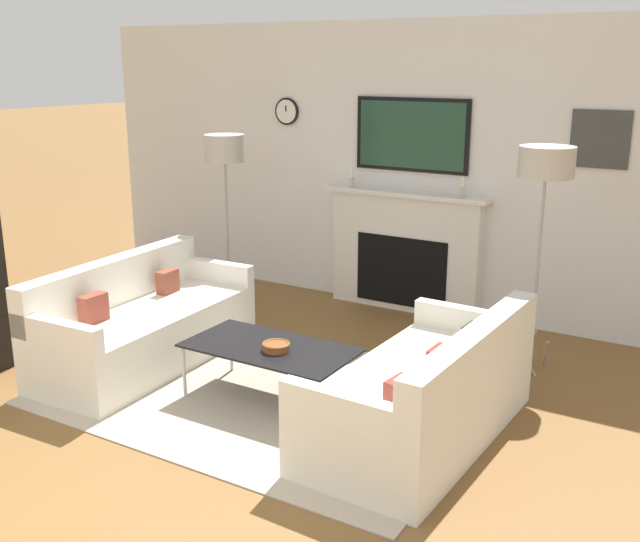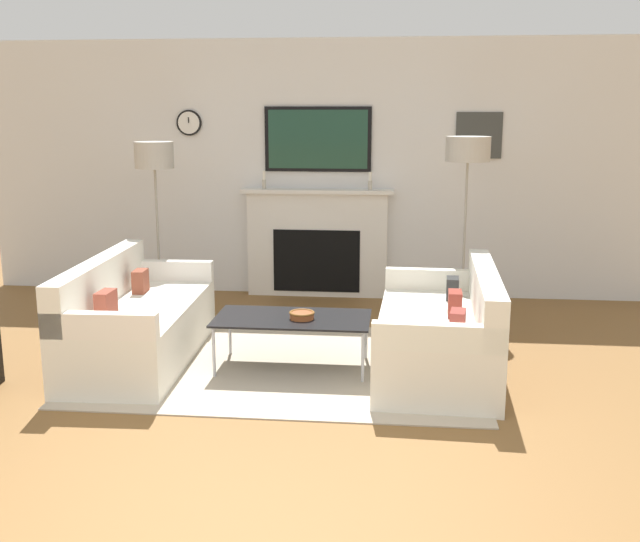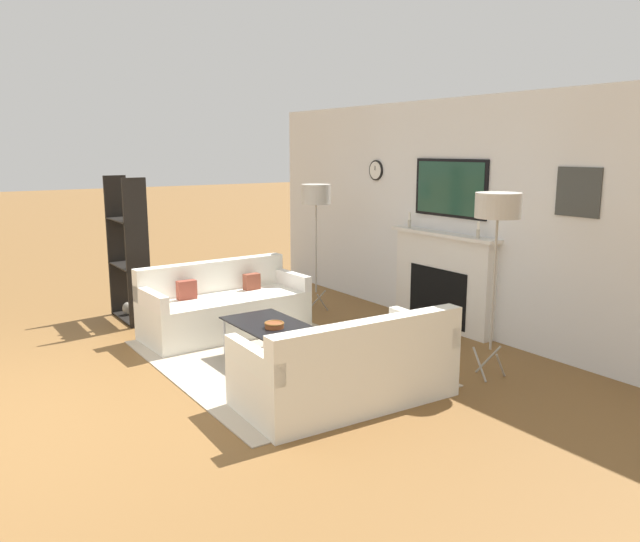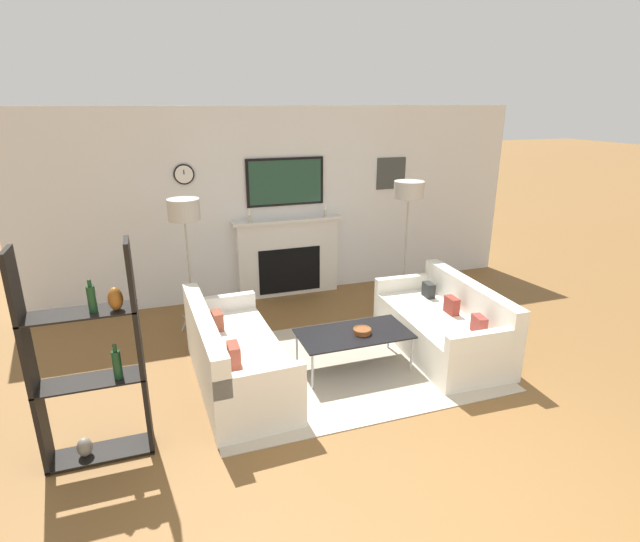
% 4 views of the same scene
% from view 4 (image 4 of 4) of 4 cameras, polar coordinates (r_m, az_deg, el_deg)
% --- Properties ---
extents(ground_plane, '(60.00, 60.00, 0.00)m').
position_cam_4_polar(ground_plane, '(3.90, 18.11, -27.19)').
color(ground_plane, brown).
extents(fireplace_wall, '(7.28, 0.28, 2.70)m').
position_cam_4_polar(fireplace_wall, '(7.30, -3.95, 6.73)').
color(fireplace_wall, silver).
rests_on(fireplace_wall, ground_plane).
extents(area_rug, '(3.03, 2.16, 0.01)m').
position_cam_4_polar(area_rug, '(5.58, 2.92, -10.65)').
color(area_rug, '#B6A791').
rests_on(area_rug, ground_plane).
extents(couch_left, '(0.87, 1.91, 0.82)m').
position_cam_4_polar(couch_left, '(5.16, -9.78, -9.86)').
color(couch_left, white).
rests_on(couch_left, ground_plane).
extents(couch_right, '(0.94, 1.85, 0.79)m').
position_cam_4_polar(couch_right, '(5.97, 13.91, -6.16)').
color(couch_right, white).
rests_on(couch_right, ground_plane).
extents(coffee_table, '(1.19, 0.63, 0.41)m').
position_cam_4_polar(coffee_table, '(5.37, 3.89, -7.30)').
color(coffee_table, black).
rests_on(coffee_table, ground_plane).
extents(decorative_bowl, '(0.20, 0.20, 0.06)m').
position_cam_4_polar(decorative_bowl, '(5.35, 4.84, -6.80)').
color(decorative_bowl, brown).
rests_on(decorative_bowl, coffee_table).
extents(floor_lamp_left, '(0.37, 0.37, 1.68)m').
position_cam_4_polar(floor_lamp_left, '(6.10, -15.28, 6.52)').
color(floor_lamp_left, '#9E998E').
rests_on(floor_lamp_left, ground_plane).
extents(floor_lamp_right, '(0.41, 0.41, 1.74)m').
position_cam_4_polar(floor_lamp_right, '(6.92, 10.12, 8.91)').
color(floor_lamp_right, '#9E998E').
rests_on(floor_lamp_right, ground_plane).
extents(shelf_unit, '(0.81, 0.28, 1.79)m').
position_cam_4_polar(shelf_unit, '(4.27, -24.87, -9.60)').
color(shelf_unit, black).
rests_on(shelf_unit, ground_plane).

